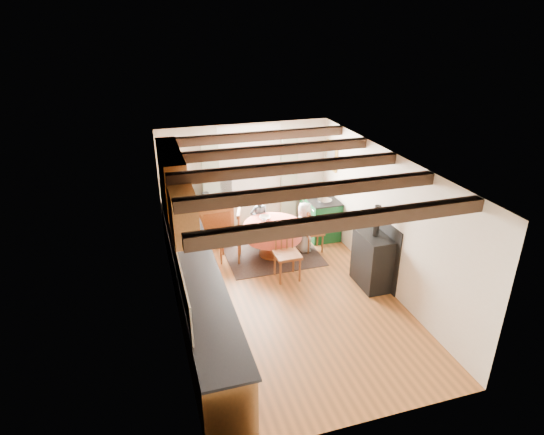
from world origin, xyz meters
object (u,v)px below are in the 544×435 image
object	(u,v)px
cup	(264,221)
aga_range	(320,216)
chair_left	(230,236)
child_far	(259,220)
dining_table	(273,240)
child_right	(304,227)
chair_near	(287,253)
cast_iron_stove	(374,246)
chair_right	(314,230)

from	to	relation	value
cup	aga_range	bearing A→B (deg)	20.09
chair_left	child_far	distance (m)	0.90
dining_table	child_right	size ratio (longest dim) A/B	1.10
chair_near	child_right	world-z (taller)	chair_near
dining_table	child_right	bearing A→B (deg)	2.49
chair_left	aga_range	size ratio (longest dim) A/B	1.09
cast_iron_stove	child_far	size ratio (longest dim) A/B	1.44
chair_near	cup	xyz separation A→B (m)	(-0.15, 0.98, 0.21)
aga_range	child_right	world-z (taller)	child_right
chair_left	chair_right	distance (m)	1.70
aga_range	dining_table	bearing A→B (deg)	-154.36
child_far	aga_range	bearing A→B (deg)	177.34
chair_left	chair_right	bearing A→B (deg)	103.39
child_right	chair_right	bearing A→B (deg)	-99.21
chair_near	aga_range	bearing A→B (deg)	49.87
child_far	dining_table	bearing A→B (deg)	98.05
aga_range	cup	xyz separation A→B (m)	(-1.40, -0.51, 0.30)
cup	child_right	bearing A→B (deg)	-4.04
aga_range	cast_iron_stove	size ratio (longest dim) A/B	0.62
child_right	cup	world-z (taller)	child_right
chair_near	child_right	xyz separation A→B (m)	(0.67, 0.93, -0.00)
cup	chair_near	bearing A→B (deg)	-81.35
aga_range	cast_iron_stove	bearing A→B (deg)	-87.04
dining_table	chair_left	size ratio (longest dim) A/B	1.10
chair_right	cup	world-z (taller)	chair_right
aga_range	chair_right	bearing A→B (deg)	-122.71
chair_near	child_right	bearing A→B (deg)	54.02
aga_range	child_far	bearing A→B (deg)	179.73
chair_right	chair_left	bearing A→B (deg)	90.39
chair_right	chair_near	bearing A→B (deg)	139.44
child_right	cup	size ratio (longest dim) A/B	10.98
chair_left	chair_right	xyz separation A→B (m)	(1.69, -0.10, -0.07)
dining_table	child_far	size ratio (longest dim) A/B	1.08
cast_iron_stove	child_right	distance (m)	1.72
dining_table	chair_right	world-z (taller)	chair_right
chair_left	aga_range	distance (m)	2.15
chair_right	aga_range	bearing A→B (deg)	-29.09
aga_range	child_right	distance (m)	0.82
child_far	cup	xyz separation A→B (m)	(-0.04, -0.52, 0.21)
chair_near	chair_right	world-z (taller)	chair_near
dining_table	chair_right	bearing A→B (deg)	-1.02
dining_table	child_right	distance (m)	0.69
chair_near	chair_left	world-z (taller)	chair_near
child_far	cup	world-z (taller)	child_far
dining_table	chair_near	xyz separation A→B (m)	(-0.00, -0.90, 0.18)
chair_right	cast_iron_stove	size ratio (longest dim) A/B	0.59
dining_table	cup	bearing A→B (deg)	150.51
dining_table	aga_range	xyz separation A→B (m)	(1.25, 0.60, 0.09)
child_right	chair_left	bearing A→B (deg)	91.86
chair_left	aga_range	bearing A→B (deg)	120.57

